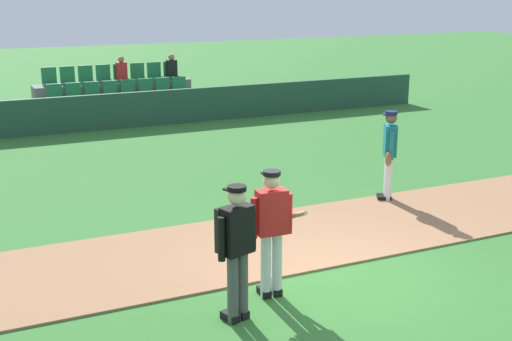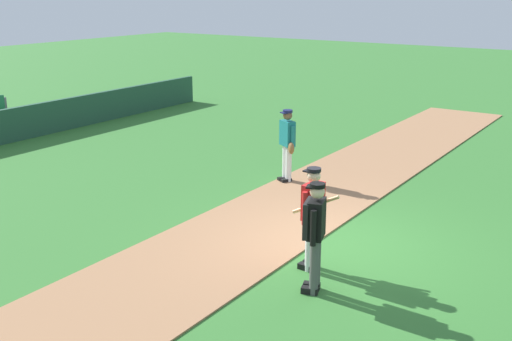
# 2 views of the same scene
# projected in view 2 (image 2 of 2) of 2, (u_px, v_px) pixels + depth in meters

# --- Properties ---
(ground_plane) EXTENTS (80.00, 80.00, 0.00)m
(ground_plane) POSITION_uv_depth(u_px,v_px,m) (334.00, 244.00, 11.34)
(ground_plane) COLOR #33702D
(infield_dirt_path) EXTENTS (28.00, 2.66, 0.03)m
(infield_dirt_path) POSITION_uv_depth(u_px,v_px,m) (260.00, 225.00, 12.21)
(infield_dirt_path) COLOR #9E704C
(infield_dirt_path) RESTS_ON ground
(batter_red_jersey) EXTENTS (0.68, 0.79, 1.76)m
(batter_red_jersey) POSITION_uv_depth(u_px,v_px,m) (313.00, 214.00, 10.08)
(batter_red_jersey) COLOR silver
(batter_red_jersey) RESTS_ON ground
(umpire_home_plate) EXTENTS (0.57, 0.40, 1.76)m
(umpire_home_plate) POSITION_uv_depth(u_px,v_px,m) (315.00, 231.00, 9.30)
(umpire_home_plate) COLOR #4C4C4C
(umpire_home_plate) RESTS_ON ground
(runner_teal_jersey) EXTENTS (0.46, 0.60, 1.76)m
(runner_teal_jersey) POSITION_uv_depth(u_px,v_px,m) (287.00, 143.00, 14.71)
(runner_teal_jersey) COLOR white
(runner_teal_jersey) RESTS_ON ground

